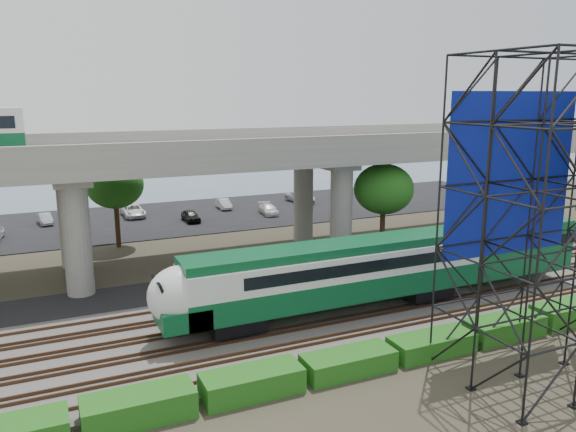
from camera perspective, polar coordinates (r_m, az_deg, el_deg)
name	(u,v)px	position (r m, az deg, el deg)	size (l,w,h in m)	color
ground	(293,341)	(31.55, 0.50, -12.60)	(140.00, 140.00, 0.00)	#474233
ballast_bed	(279,326)	(33.18, -0.97, -11.12)	(90.00, 12.00, 0.20)	slate
service_road	(232,283)	(40.63, -5.74, -6.79)	(90.00, 5.00, 0.08)	black
parking_lot	(163,218)	(62.59, -12.60, -0.21)	(90.00, 18.00, 0.08)	black
harbor_water	(131,188)	(83.92, -15.68, 2.75)	(140.00, 40.00, 0.03)	slate
rail_tracks	(278,323)	(33.11, -0.97, -10.83)	(90.00, 9.52, 0.16)	#472D1E
commuter_train	(368,267)	(34.85, 8.16, -5.19)	(29.30, 3.06, 4.30)	black
overpass	(190,162)	(43.61, -9.97, 5.44)	(80.00, 12.00, 12.40)	#9E9B93
scaffold_tower	(558,222)	(28.88, 25.71, -0.54)	(9.36, 6.36, 15.00)	black
hedge_strip	(349,362)	(28.30, 6.17, -14.50)	(34.60, 1.80, 1.20)	#135415
trees	(147,199)	(43.48, -14.13, 1.71)	(40.94, 16.94, 7.69)	#382314
parked_cars	(179,211)	(62.67, -11.05, 0.48)	(35.91, 9.59, 1.31)	silver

